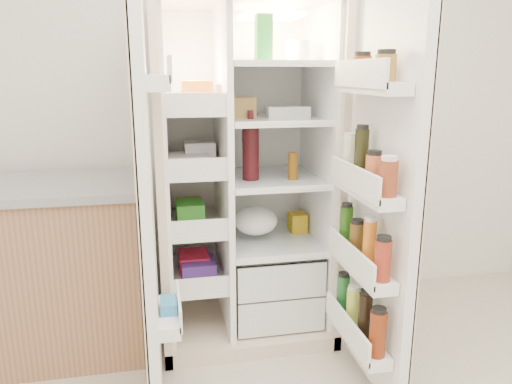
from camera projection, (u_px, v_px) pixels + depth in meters
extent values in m
cube|color=white|center=(243.00, 88.00, 2.89)|extent=(4.00, 0.02, 2.70)
cube|color=beige|center=(234.00, 164.00, 2.92)|extent=(0.92, 0.04, 1.80)
cube|color=beige|center=(160.00, 179.00, 2.52)|extent=(0.04, 0.70, 1.80)
cube|color=beige|center=(321.00, 172.00, 2.69)|extent=(0.04, 0.70, 1.80)
cube|color=beige|center=(242.00, 1.00, 2.39)|extent=(0.92, 0.70, 0.04)
cube|color=beige|center=(244.00, 320.00, 2.81)|extent=(0.92, 0.70, 0.08)
cube|color=white|center=(235.00, 162.00, 2.88)|extent=(0.84, 0.02, 1.68)
cube|color=white|center=(166.00, 175.00, 2.52)|extent=(0.02, 0.62, 1.68)
cube|color=white|center=(316.00, 169.00, 2.68)|extent=(0.02, 0.62, 1.68)
cube|color=white|center=(223.00, 173.00, 2.58)|extent=(0.03, 0.62, 1.68)
cube|color=silver|center=(271.00, 296.00, 2.79)|extent=(0.47, 0.52, 0.19)
cube|color=silver|center=(272.00, 264.00, 2.74)|extent=(0.47, 0.52, 0.19)
cube|color=#FFD18C|center=(270.00, 16.00, 2.48)|extent=(0.30, 0.30, 0.02)
cube|color=white|center=(197.00, 274.00, 2.68)|extent=(0.28, 0.58, 0.02)
cube|color=white|center=(195.00, 223.00, 2.61)|extent=(0.28, 0.58, 0.02)
cube|color=white|center=(194.00, 168.00, 2.54)|extent=(0.28, 0.58, 0.02)
cube|color=white|center=(192.00, 110.00, 2.47)|extent=(0.28, 0.58, 0.02)
cube|color=white|center=(271.00, 240.00, 2.72)|extent=(0.49, 0.58, 0.01)
cube|color=white|center=(271.00, 178.00, 2.64)|extent=(0.49, 0.58, 0.01)
cube|color=white|center=(272.00, 119.00, 2.56)|extent=(0.49, 0.58, 0.02)
cube|color=white|center=(272.00, 64.00, 2.49)|extent=(0.49, 0.58, 0.02)
cube|color=#F42248|center=(197.00, 264.00, 2.67)|extent=(0.16, 0.20, 0.10)
cube|color=#338C26|center=(195.00, 210.00, 2.60)|extent=(0.14, 0.18, 0.12)
cube|color=silver|center=(193.00, 160.00, 2.53)|extent=(0.20, 0.22, 0.07)
cube|color=orange|center=(191.00, 94.00, 2.45)|extent=(0.15, 0.16, 0.14)
cube|color=#6436A4|center=(197.00, 265.00, 2.67)|extent=(0.18, 0.20, 0.09)
cube|color=gold|center=(195.00, 212.00, 2.60)|extent=(0.14, 0.18, 0.10)
cube|color=white|center=(193.00, 155.00, 2.52)|extent=(0.16, 0.16, 0.12)
sphere|color=orange|center=(253.00, 315.00, 2.70)|extent=(0.07, 0.07, 0.07)
sphere|color=orange|center=(267.00, 310.00, 2.76)|extent=(0.07, 0.07, 0.07)
sphere|color=orange|center=(286.00, 311.00, 2.74)|extent=(0.07, 0.07, 0.07)
sphere|color=orange|center=(256.00, 302.00, 2.84)|extent=(0.07, 0.07, 0.07)
sphere|color=orange|center=(274.00, 302.00, 2.84)|extent=(0.07, 0.07, 0.07)
sphere|color=orange|center=(292.00, 304.00, 2.83)|extent=(0.07, 0.07, 0.07)
sphere|color=orange|center=(245.00, 309.00, 2.77)|extent=(0.07, 0.07, 0.07)
ellipsoid|color=#346722|center=(271.00, 260.00, 2.75)|extent=(0.26, 0.24, 0.11)
cylinder|color=#3D0D12|center=(251.00, 154.00, 2.53)|extent=(0.09, 0.09, 0.27)
cylinder|color=brown|center=(293.00, 166.00, 2.55)|extent=(0.05, 0.05, 0.14)
cube|color=#258834|center=(264.00, 38.00, 2.35)|extent=(0.08, 0.08, 0.22)
cylinder|color=white|center=(298.00, 52.00, 2.47)|extent=(0.12, 0.12, 0.11)
cylinder|color=olive|center=(263.00, 54.00, 2.52)|extent=(0.07, 0.07, 0.09)
cube|color=silver|center=(288.00, 112.00, 2.55)|extent=(0.23, 0.09, 0.06)
cube|color=#A07940|center=(238.00, 107.00, 2.53)|extent=(0.17, 0.10, 0.11)
ellipsoid|color=white|center=(256.00, 226.00, 2.70)|extent=(0.24, 0.22, 0.15)
cube|color=gold|center=(298.00, 222.00, 2.84)|extent=(0.09, 0.11, 0.11)
cube|color=white|center=(147.00, 208.00, 1.98)|extent=(0.05, 0.40, 1.72)
cube|color=beige|center=(140.00, 208.00, 1.98)|extent=(0.01, 0.40, 1.72)
cube|color=white|center=(169.00, 317.00, 2.12)|extent=(0.09, 0.32, 0.06)
cube|color=white|center=(158.00, 83.00, 1.88)|extent=(0.09, 0.32, 0.06)
cube|color=#338CCC|center=(169.00, 310.00, 2.11)|extent=(0.07, 0.12, 0.10)
cube|color=white|center=(383.00, 201.00, 2.09)|extent=(0.05, 0.58, 1.72)
cube|color=beige|center=(388.00, 200.00, 2.10)|extent=(0.01, 0.58, 1.72)
cube|color=white|center=(357.00, 336.00, 2.23)|extent=(0.11, 0.50, 0.05)
cube|color=white|center=(361.00, 267.00, 2.15)|extent=(0.11, 0.50, 0.05)
cube|color=white|center=(365.00, 190.00, 2.06)|extent=(0.11, 0.50, 0.05)
cube|color=white|center=(371.00, 87.00, 1.96)|extent=(0.11, 0.50, 0.05)
cylinder|color=maroon|center=(378.00, 334.00, 2.01)|extent=(0.07, 0.07, 0.20)
cylinder|color=black|center=(365.00, 317.00, 2.13)|extent=(0.06, 0.06, 0.22)
cylinder|color=#C2D848|center=(353.00, 307.00, 2.26)|extent=(0.06, 0.06, 0.18)
cylinder|color=#22662C|center=(343.00, 294.00, 2.38)|extent=(0.06, 0.06, 0.19)
cylinder|color=maroon|center=(383.00, 261.00, 1.93)|extent=(0.07, 0.07, 0.17)
cylinder|color=orange|center=(369.00, 245.00, 2.05)|extent=(0.06, 0.06, 0.21)
cylinder|color=#583C16|center=(357.00, 240.00, 2.18)|extent=(0.07, 0.07, 0.16)
cylinder|color=#245413|center=(346.00, 227.00, 2.30)|extent=(0.06, 0.06, 0.20)
cylinder|color=maroon|center=(388.00, 178.00, 1.85)|extent=(0.07, 0.07, 0.14)
cylinder|color=#BE5830|center=(374.00, 172.00, 1.97)|extent=(0.07, 0.07, 0.14)
cylinder|color=black|center=(361.00, 156.00, 2.09)|extent=(0.06, 0.06, 0.23)
cylinder|color=beige|center=(349.00, 156.00, 2.22)|extent=(0.06, 0.06, 0.18)
cylinder|color=brown|center=(386.00, 68.00, 1.83)|extent=(0.08, 0.08, 0.10)
cylinder|color=maroon|center=(362.00, 68.00, 2.04)|extent=(0.08, 0.08, 0.10)
cube|color=#A06F50|center=(22.00, 274.00, 2.49)|extent=(1.21, 0.62, 0.87)
cube|color=#94949A|center=(11.00, 188.00, 2.38)|extent=(1.25, 0.66, 0.04)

